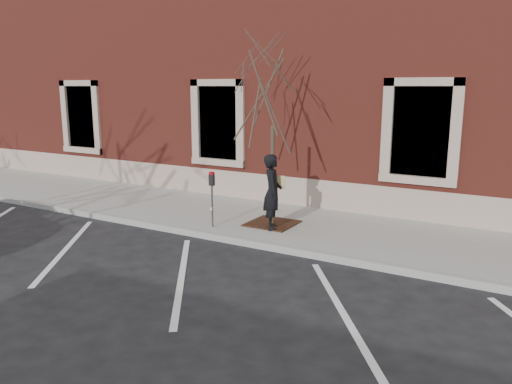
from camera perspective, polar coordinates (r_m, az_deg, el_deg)
The scene contains 9 objects.
ground at distance 11.31m, azimuth -1.53°, elevation -6.01°, with size 120.00×120.00×0.00m, color #28282B.
sidewalk_near at distance 12.75m, azimuth 2.59°, elevation -3.58°, with size 40.00×3.50×0.15m, color #ABA7A1.
curb_near at distance 11.24m, azimuth -1.66°, elevation -5.72°, with size 40.00×0.12×0.15m, color #9E9E99.
parking_stripes at distance 9.61m, azimuth -8.49°, elevation -9.45°, with size 28.00×4.40×0.01m, color silver, non-canonical shape.
building_civic at distance 17.82m, azimuth 11.88°, elevation 13.37°, with size 40.00×8.62×8.00m.
man at distance 11.77m, azimuth 1.88°, elevation -0.00°, with size 0.66×0.43×1.80m, color black.
parking_meter at distance 11.96m, azimuth -5.06°, elevation 0.34°, with size 0.12×0.09×1.35m.
tree_grate at distance 12.39m, azimuth 1.85°, elevation -3.60°, with size 1.14×1.14×0.03m, color #402014.
sapling at distance 11.94m, azimuth 1.96°, elevation 10.76°, with size 2.65×2.65×4.41m.
Camera 1 is at (5.63, -9.16, 3.50)m, focal length 35.00 mm.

